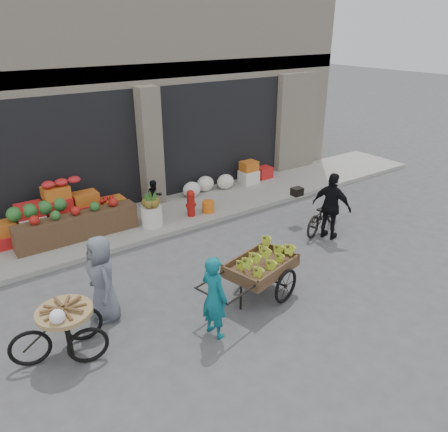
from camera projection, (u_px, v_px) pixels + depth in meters
ground at (270, 284)px, 8.65m from camera, size 80.00×80.00×0.00m
sidewalk at (169, 214)px, 11.68m from camera, size 18.00×2.20×0.12m
building at (101, 72)px, 13.27m from camera, size 14.00×6.45×7.00m
fruit_display at (70, 211)px, 10.32m from camera, size 3.10×1.12×1.24m
pineapple_bin at (152, 216)px, 10.78m from camera, size 0.52×0.52×0.50m
fire_hydrant at (191, 202)px, 11.27m from camera, size 0.22×0.22×0.71m
orange_bucket at (208, 207)px, 11.60m from camera, size 0.32×0.32×0.30m
right_bay_goods at (234, 177)px, 13.37m from camera, size 3.35×0.60×0.70m
seated_person at (155, 197)px, 11.35m from camera, size 0.51×0.43×0.93m
banana_cart at (259, 265)px, 7.98m from camera, size 2.38×1.38×0.94m
vendor_woman at (214, 297)px, 6.98m from camera, size 0.43×0.58×1.45m
tricycle_cart at (66, 325)px, 6.58m from camera, size 1.46×0.99×0.95m
vendor_grey at (102, 279)px, 7.38m from camera, size 0.52×0.78×1.56m
bicycle at (323, 213)px, 10.75m from camera, size 1.82×1.11×0.90m
cyclist at (331, 207)px, 10.20m from camera, size 0.67×1.03×1.62m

